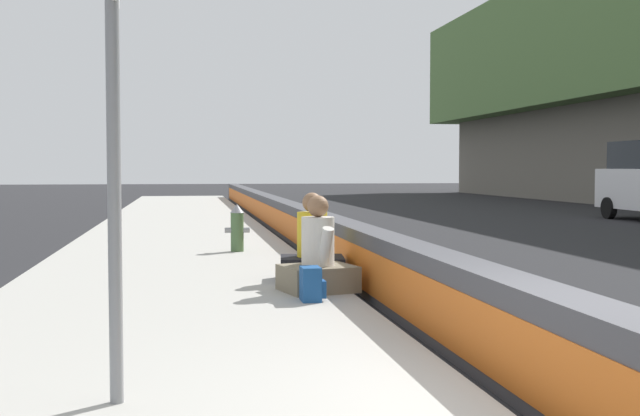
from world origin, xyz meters
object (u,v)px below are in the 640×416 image
route_sign_post (114,87)px  seated_person_foreground (318,261)px  fire_hydrant (237,227)px  backpack (312,284)px  seated_person_middle (312,253)px

route_sign_post → seated_person_foreground: bearing=-25.0°
fire_hydrant → backpack: fire_hydrant is taller
fire_hydrant → backpack: size_ratio=2.20×
seated_person_middle → seated_person_foreground: bearing=175.2°
route_sign_post → seated_person_foreground: size_ratio=2.99×
seated_person_foreground → fire_hydrant: bearing=8.0°
seated_person_middle → backpack: bearing=170.7°
fire_hydrant → seated_person_foreground: bearing=-172.0°
fire_hydrant → seated_person_middle: size_ratio=0.73×
seated_person_foreground → seated_person_middle: size_ratio=0.99×
route_sign_post → seated_person_middle: 6.11m
fire_hydrant → backpack: bearing=-175.0°
seated_person_foreground → backpack: size_ratio=3.01×
seated_person_middle → fire_hydrant: bearing=11.1°
fire_hydrant → seated_person_foreground: 5.00m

